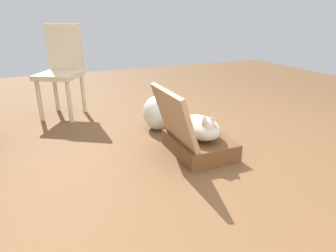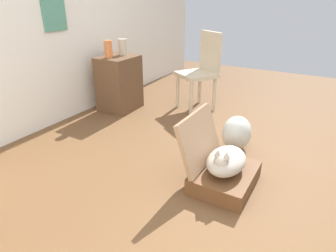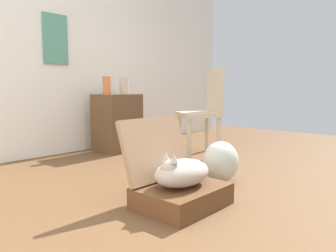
{
  "view_description": "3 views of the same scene",
  "coord_description": "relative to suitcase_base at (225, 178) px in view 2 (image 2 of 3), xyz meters",
  "views": [
    {
      "loc": [
        -2.1,
        1.16,
        1.06
      ],
      "look_at": [
        -0.31,
        0.39,
        0.31
      ],
      "focal_mm": 31.09,
      "sensor_mm": 36.0,
      "label": 1
    },
    {
      "loc": [
        -2.1,
        -0.51,
        1.38
      ],
      "look_at": [
        -0.25,
        0.57,
        0.41
      ],
      "focal_mm": 31.13,
      "sensor_mm": 36.0,
      "label": 2
    },
    {
      "loc": [
        -1.79,
        -1.23,
        0.75
      ],
      "look_at": [
        -0.02,
        0.37,
        0.48
      ],
      "focal_mm": 35.1,
      "sensor_mm": 36.0,
      "label": 3
    }
  ],
  "objects": [
    {
      "name": "vase_tall",
      "position": [
        0.81,
        1.81,
        0.72
      ],
      "size": [
        0.09,
        0.09,
        0.21
      ],
      "primitive_type": "cylinder",
      "color": "#CC6B38",
      "rests_on": "side_table"
    },
    {
      "name": "side_table",
      "position": [
        0.93,
        1.78,
        0.27
      ],
      "size": [
        0.48,
        0.41,
        0.68
      ],
      "primitive_type": "cube",
      "color": "brown",
      "rests_on": "ground"
    },
    {
      "name": "vase_short",
      "position": [
        1.05,
        1.79,
        0.71
      ],
      "size": [
        0.11,
        0.11,
        0.2
      ],
      "primitive_type": "cylinder",
      "color": "#B7AD99",
      "rests_on": "side_table"
    },
    {
      "name": "chair",
      "position": [
        1.48,
        0.89,
        0.45
      ],
      "size": [
        0.59,
        0.58,
        0.97
      ],
      "rotation": [
        0.0,
        0.0,
        -2.12
      ],
      "color": "beige",
      "rests_on": "ground"
    },
    {
      "name": "suitcase_base",
      "position": [
        0.0,
        0.0,
        0.0
      ],
      "size": [
        0.55,
        0.43,
        0.14
      ],
      "primitive_type": "cube",
      "color": "brown",
      "rests_on": "ground"
    },
    {
      "name": "cat",
      "position": [
        -0.01,
        0.0,
        0.16
      ],
      "size": [
        0.5,
        0.28,
        0.23
      ],
      "color": "#B2A899",
      "rests_on": "suitcase_base"
    },
    {
      "name": "plastic_bag_white",
      "position": [
        0.63,
        0.12,
        0.1
      ],
      "size": [
        0.32,
        0.27,
        0.33
      ],
      "primitive_type": "ellipsoid",
      "color": "silver",
      "rests_on": "ground"
    },
    {
      "name": "suitcase_lid",
      "position": [
        0.0,
        0.23,
        0.28
      ],
      "size": [
        0.55,
        0.17,
        0.42
      ],
      "primitive_type": "cube",
      "rotation": [
        1.25,
        0.0,
        0.0
      ],
      "color": "#9B7756",
      "rests_on": "suitcase_base"
    },
    {
      "name": "ground_plane",
      "position": [
        0.22,
        -0.07,
        -0.07
      ],
      "size": [
        7.68,
        7.68,
        0.0
      ],
      "primitive_type": "plane",
      "color": "brown",
      "rests_on": "ground"
    },
    {
      "name": "wall_back",
      "position": [
        0.22,
        2.19,
        1.23
      ],
      "size": [
        6.4,
        0.15,
        2.6
      ],
      "color": "silver",
      "rests_on": "ground"
    }
  ]
}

